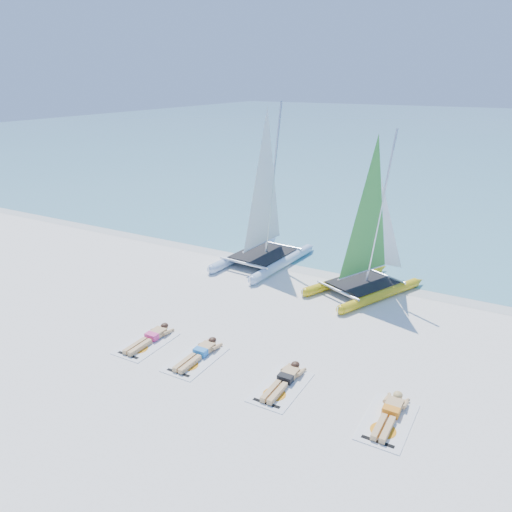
{
  "coord_description": "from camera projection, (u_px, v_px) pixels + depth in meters",
  "views": [
    {
      "loc": [
        6.64,
        -11.55,
        7.19
      ],
      "look_at": [
        -0.57,
        1.2,
        1.86
      ],
      "focal_mm": 35.0,
      "sensor_mm": 36.0,
      "label": 1
    }
  ],
  "objects": [
    {
      "name": "catamaran_yellow",
      "position": [
        374.0,
        241.0,
        17.2
      ],
      "size": [
        3.56,
        4.66,
        5.74
      ],
      "rotation": [
        0.0,
        0.0,
        -0.42
      ],
      "color": "gold",
      "rests_on": "ground"
    },
    {
      "name": "sunbather_d",
      "position": [
        390.0,
        413.0,
        11.09
      ],
      "size": [
        0.37,
        1.73,
        0.26
      ],
      "color": "#DDB374",
      "rests_on": "towel_d"
    },
    {
      "name": "sea",
      "position": [
        487.0,
        132.0,
        66.52
      ],
      "size": [
        140.0,
        115.0,
        0.01
      ],
      "primitive_type": "cube",
      "color": "#73AFC1",
      "rests_on": "ground"
    },
    {
      "name": "sunbather_b",
      "position": [
        200.0,
        353.0,
        13.49
      ],
      "size": [
        0.37,
        1.73,
        0.26
      ],
      "color": "#DDB374",
      "rests_on": "towel_b"
    },
    {
      "name": "towel_b",
      "position": [
        196.0,
        359.0,
        13.37
      ],
      "size": [
        1.0,
        1.85,
        0.02
      ],
      "primitive_type": "cube",
      "color": "white",
      "rests_on": "ground"
    },
    {
      "name": "towel_a",
      "position": [
        147.0,
        343.0,
        14.17
      ],
      "size": [
        1.0,
        1.85,
        0.02
      ],
      "primitive_type": "cube",
      "color": "white",
      "rests_on": "ground"
    },
    {
      "name": "wet_sand_strip",
      "position": [
        323.0,
        270.0,
        19.48
      ],
      "size": [
        140.0,
        1.4,
        0.01
      ],
      "primitive_type": "cube",
      "color": "silver",
      "rests_on": "ground"
    },
    {
      "name": "towel_c",
      "position": [
        281.0,
        387.0,
        12.18
      ],
      "size": [
        1.0,
        1.85,
        0.02
      ],
      "primitive_type": "cube",
      "color": "white",
      "rests_on": "ground"
    },
    {
      "name": "sunbather_a",
      "position": [
        151.0,
        337.0,
        14.29
      ],
      "size": [
        0.37,
        1.73,
        0.26
      ],
      "color": "#DDB374",
      "rests_on": "towel_a"
    },
    {
      "name": "catamaran_blue",
      "position": [
        264.0,
        216.0,
        19.72
      ],
      "size": [
        2.62,
        4.9,
        6.47
      ],
      "rotation": [
        0.0,
        0.0,
        -0.08
      ],
      "color": "silver",
      "rests_on": "ground"
    },
    {
      "name": "ground",
      "position": [
        253.0,
        329.0,
        14.98
      ],
      "size": [
        140.0,
        140.0,
        0.0
      ],
      "primitive_type": "plane",
      "color": "white",
      "rests_on": "ground"
    },
    {
      "name": "towel_d",
      "position": [
        388.0,
        422.0,
        10.97
      ],
      "size": [
        1.0,
        1.85,
        0.02
      ],
      "primitive_type": "cube",
      "color": "white",
      "rests_on": "ground"
    },
    {
      "name": "sunbather_c",
      "position": [
        285.0,
        379.0,
        12.3
      ],
      "size": [
        0.37,
        1.73,
        0.26
      ],
      "color": "#DDB374",
      "rests_on": "towel_c"
    }
  ]
}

